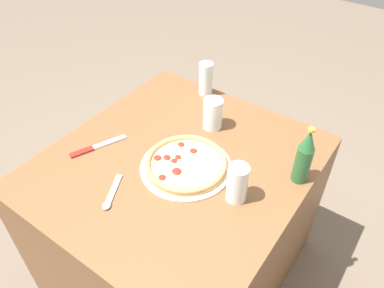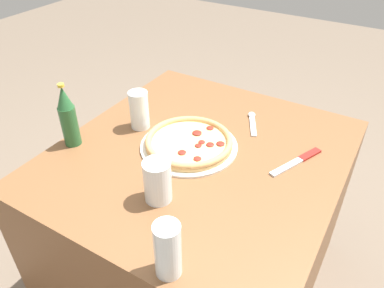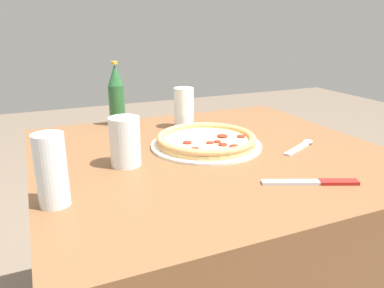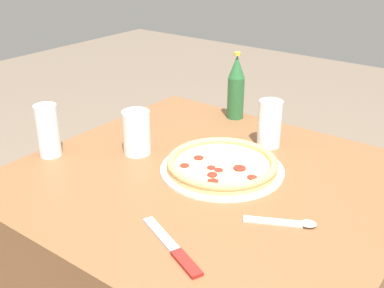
# 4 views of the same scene
# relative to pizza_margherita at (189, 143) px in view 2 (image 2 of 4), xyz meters

# --- Properties ---
(ground_plane) EXTENTS (8.00, 8.00, 0.00)m
(ground_plane) POSITION_rel_pizza_margherita_xyz_m (0.01, 0.05, -0.72)
(ground_plane) COLOR #6B5B4C
(table) EXTENTS (0.99, 0.92, 0.71)m
(table) POSITION_rel_pizza_margherita_xyz_m (0.01, 0.05, -0.37)
(table) COLOR brown
(table) RESTS_ON ground_plane
(pizza_margherita) EXTENTS (0.34, 0.34, 0.04)m
(pizza_margherita) POSITION_rel_pizza_margherita_xyz_m (0.00, 0.00, 0.00)
(pizza_margherita) COLOR silver
(pizza_margherita) RESTS_ON table
(glass_cola) EXTENTS (0.06, 0.06, 0.15)m
(glass_cola) POSITION_rel_pizza_margherita_xyz_m (0.45, 0.22, 0.05)
(glass_cola) COLOR white
(glass_cola) RESTS_ON table
(glass_mango_juice) EXTENTS (0.07, 0.07, 0.14)m
(glass_mango_juice) POSITION_rel_pizza_margherita_xyz_m (-0.02, -0.22, 0.05)
(glass_mango_juice) COLOR white
(glass_mango_juice) RESTS_ON table
(glass_orange_juice) EXTENTS (0.08, 0.08, 0.13)m
(glass_orange_juice) POSITION_rel_pizza_margherita_xyz_m (0.26, 0.05, 0.04)
(glass_orange_juice) COLOR white
(glass_orange_juice) RESTS_ON table
(beer_bottle) EXTENTS (0.06, 0.06, 0.23)m
(beer_bottle) POSITION_rel_pizza_margherita_xyz_m (0.19, -0.36, 0.09)
(beer_bottle) COLOR #286033
(beer_bottle) RESTS_ON table
(knife) EXTENTS (0.22, 0.11, 0.01)m
(knife) POSITION_rel_pizza_margherita_xyz_m (-0.11, 0.35, -0.01)
(knife) COLOR maroon
(knife) RESTS_ON table
(spoon) EXTENTS (0.16, 0.09, 0.01)m
(spoon) POSITION_rel_pizza_margherita_xyz_m (-0.26, 0.12, -0.01)
(spoon) COLOR silver
(spoon) RESTS_ON table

